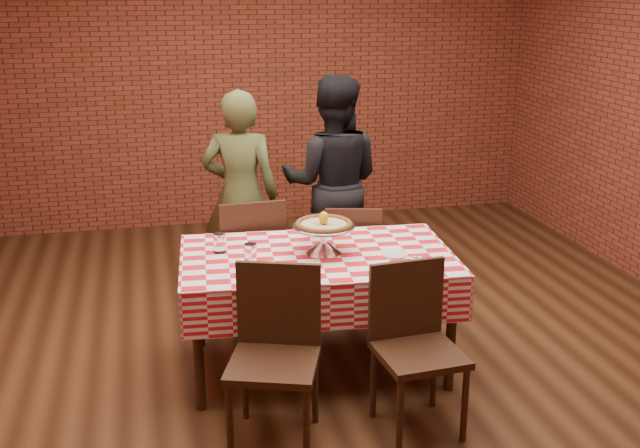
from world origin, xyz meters
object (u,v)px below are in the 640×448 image
Objects in this scene: diner_black at (332,183)px; condiment_caddy at (314,226)px; pizza_stand at (324,239)px; diner_olive at (241,195)px; chair_near_left at (273,361)px; water_glass_left at (250,254)px; chair_near_right at (419,353)px; chair_far_right at (352,260)px; water_glass_right at (219,243)px; pizza at (324,225)px; table at (317,312)px; chair_far_left at (249,258)px.

condiment_caddy is at bearing 87.54° from diner_black.
diner_olive reaches higher than pizza_stand.
chair_near_left is at bearing 86.03° from diner_black.
diner_olive is (0.12, 1.37, -0.02)m from water_glass_left.
condiment_caddy is 1.25m from chair_near_right.
pizza_stand is 0.45× the size of chair_far_right.
chair_near_left reaches higher than chair_near_right.
pizza_stand is 3.29× the size of water_glass_left.
chair_far_right is 0.54× the size of diner_olive.
chair_far_right is at bearing 28.23° from water_glass_right.
pizza is 1.01m from chair_near_left.
pizza is at bearing 106.52° from chair_near_right.
condiment_caddy is 1.08m from diner_black.
chair_near_left reaches higher than condiment_caddy.
water_glass_right is 0.14× the size of chair_far_right.
condiment_caddy is at bearing 86.17° from chair_near_left.
diner_black is at bearing 49.45° from water_glass_right.
table is 4.19× the size of pizza_stand.
diner_black is (0.73, 0.04, 0.04)m from diner_olive.
diner_black is at bearing -76.48° from chair_far_right.
pizza_stand is at bearing 111.68° from chair_far_left.
diner_black reaches higher than water_glass_left.
chair_near_right is at bearing -68.88° from pizza.
water_glass_right is at bearing 92.49° from diner_olive.
chair_near_left is at bearing -120.31° from pizza.
diner_olive is (-0.30, 1.30, 0.42)m from table.
water_glass_left is 0.78m from chair_near_left.
diner_black is (0.01, 0.64, 0.41)m from chair_far_right.
condiment_caddy is 1.03m from diner_olive.
pizza reaches higher than water_glass_right.
water_glass_left is (-0.46, -0.08, -0.03)m from pizza_stand.
diner_olive is (0.11, 2.06, 0.33)m from chair_near_left.
diner_black is at bearing 54.99° from condiment_caddy.
chair_near_left is 2.29m from diner_black.
pizza_stand reaches higher than water_glass_left.
table is 0.87m from chair_far_left.
pizza_stand is at bearing 121.19° from diner_olive.
chair_far_left is at bearing 53.94° from diner_black.
chair_far_right is (0.42, 0.71, 0.06)m from table.
diner_black is at bearing -146.89° from chair_far_left.
chair_far_left is 0.59× the size of diner_olive.
pizza is 0.21× the size of diner_black.
water_glass_right is at bearing 165.98° from pizza.
table is at bearing -114.53° from condiment_caddy.
chair_near_right reaches higher than condiment_caddy.
pizza is 1.39m from diner_black.
water_glass_right is at bearing 165.98° from pizza_stand.
pizza_stand is 0.41× the size of chair_far_left.
table is at bearing 8.52° from water_glass_left.
diner_black is (0.39, 1.33, -0.10)m from pizza.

